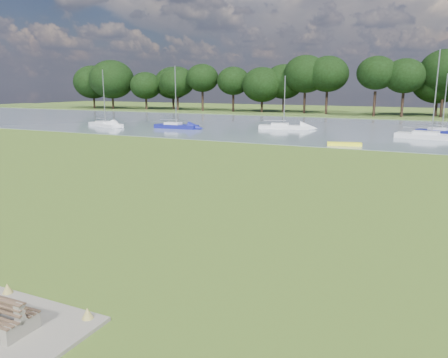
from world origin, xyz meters
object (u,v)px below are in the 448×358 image
at_px(sailboat_3, 176,125).
at_px(sailboat_0, 105,123).
at_px(bench_pair, 0,315).
at_px(sailboat_5, 431,134).
at_px(kayak, 344,144).
at_px(sailboat_2, 441,131).
at_px(sailboat_1, 283,126).

bearing_deg(sailboat_3, sailboat_0, -172.53).
height_order(sailboat_0, sailboat_3, sailboat_3).
relative_size(bench_pair, sailboat_3, 0.20).
height_order(bench_pair, sailboat_5, sailboat_5).
bearing_deg(bench_pair, kayak, 86.80).
xyz_separation_m(bench_pair, sailboat_2, (10.56, 53.52, 0.04)).
bearing_deg(kayak, sailboat_2, 45.71).
height_order(sailboat_1, sailboat_2, sailboat_2).
bearing_deg(sailboat_1, sailboat_2, -9.48).
distance_m(sailboat_3, sailboat_5, 32.43).
height_order(sailboat_2, sailboat_3, sailboat_3).
bearing_deg(sailboat_2, kayak, -103.03).
relative_size(bench_pair, sailboat_1, 0.24).
bearing_deg(sailboat_0, bench_pair, -31.64).
bearing_deg(sailboat_5, sailboat_0, -164.75).
relative_size(bench_pair, kayak, 0.51).
height_order(sailboat_0, sailboat_5, sailboat_5).
bearing_deg(kayak, sailboat_1, 113.83).
bearing_deg(bench_pair, sailboat_5, 78.16).
bearing_deg(sailboat_3, sailboat_2, 10.43).
bearing_deg(sailboat_3, kayak, -20.24).
bearing_deg(sailboat_3, sailboat_1, 19.98).
xyz_separation_m(sailboat_0, sailboat_3, (10.92, 1.86, 0.06)).
bearing_deg(sailboat_1, sailboat_0, -178.05).
bearing_deg(sailboat_1, bench_pair, -94.91).
distance_m(sailboat_2, sailboat_5, 5.61).
bearing_deg(kayak, sailboat_3, 147.61).
distance_m(bench_pair, sailboat_2, 54.55).
distance_m(kayak, sailboat_5, 12.70).
relative_size(kayak, sailboat_2, 0.46).
bearing_deg(sailboat_1, kayak, -66.73).
bearing_deg(sailboat_2, sailboat_3, -150.45).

